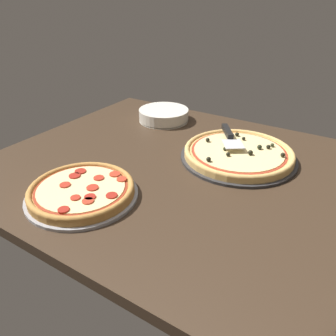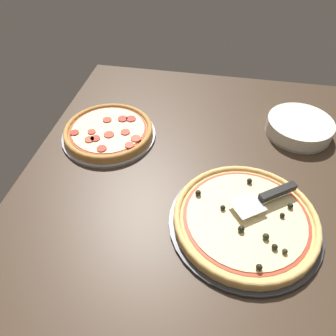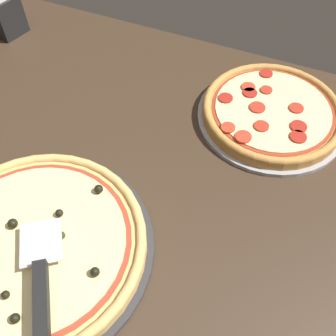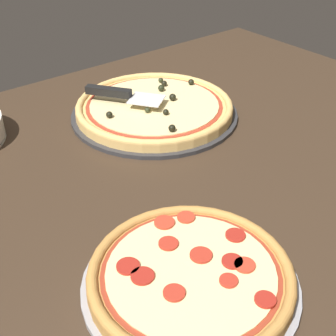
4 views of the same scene
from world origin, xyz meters
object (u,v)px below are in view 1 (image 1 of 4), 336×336
Objects in this scene: pizza_back at (82,190)px; plate_stack at (164,115)px; serving_spatula at (229,134)px; pizza_front at (239,152)px.

pizza_back is 69.33cm from plate_stack.
serving_spatula is 39.81cm from plate_stack.
pizza_front is 58.00cm from pizza_back.
serving_spatula reaches higher than pizza_back.
plate_stack reaches higher than pizza_back.
pizza_front is 10.22cm from serving_spatula.
plate_stack is at bearing -78.02° from pizza_back.
pizza_front is at bearing -121.75° from pizza_back.
serving_spatula is (-23.43, -55.82, 3.45)cm from pizza_back.
pizza_front is at bearing 137.47° from serving_spatula.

